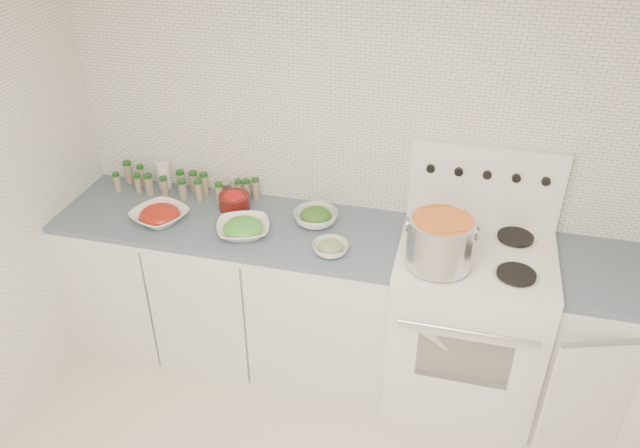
{
  "coord_description": "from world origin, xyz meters",
  "views": [
    {
      "loc": [
        0.34,
        -1.44,
        2.67
      ],
      "look_at": [
        -0.31,
        1.14,
        0.99
      ],
      "focal_mm": 35.0,
      "sensor_mm": 36.0,
      "label": 1
    }
  ],
  "objects_px": {
    "stock_pot": "(441,240)",
    "bowl_snowpea": "(243,228)",
    "stove": "(466,318)",
    "bowl_tomato": "(160,215)"
  },
  "relations": [
    {
      "from": "stock_pot",
      "to": "bowl_snowpea",
      "type": "relative_size",
      "value": 0.96
    },
    {
      "from": "stove",
      "to": "stock_pot",
      "type": "xyz_separation_m",
      "value": [
        -0.18,
        -0.18,
        0.58
      ]
    },
    {
      "from": "stove",
      "to": "bowl_tomato",
      "type": "height_order",
      "value": "stove"
    },
    {
      "from": "stock_pot",
      "to": "bowl_tomato",
      "type": "distance_m",
      "value": 1.48
    },
    {
      "from": "stock_pot",
      "to": "stove",
      "type": "bearing_deg",
      "value": 44.42
    },
    {
      "from": "bowl_tomato",
      "to": "bowl_snowpea",
      "type": "distance_m",
      "value": 0.47
    },
    {
      "from": "stove",
      "to": "bowl_tomato",
      "type": "xyz_separation_m",
      "value": [
        -1.65,
        -0.1,
        0.44
      ]
    },
    {
      "from": "stove",
      "to": "stock_pot",
      "type": "height_order",
      "value": "stove"
    },
    {
      "from": "bowl_tomato",
      "to": "bowl_snowpea",
      "type": "bearing_deg",
      "value": -1.32
    },
    {
      "from": "stock_pot",
      "to": "bowl_snowpea",
      "type": "distance_m",
      "value": 1.01
    }
  ]
}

